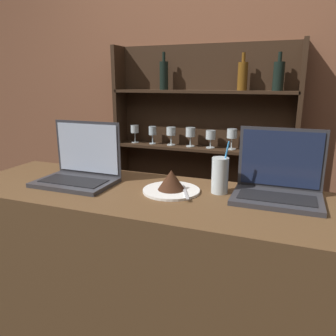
{
  "coord_description": "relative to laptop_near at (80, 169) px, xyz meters",
  "views": [
    {
      "loc": [
        0.49,
        -0.86,
        1.38
      ],
      "look_at": [
        0.06,
        0.28,
        1.05
      ],
      "focal_mm": 35.0,
      "sensor_mm": 36.0,
      "label": 1
    }
  ],
  "objects": [
    {
      "name": "back_wall",
      "position": [
        0.35,
        1.27,
        0.34
      ],
      "size": [
        7.0,
        0.06,
        2.7
      ],
      "color": "brown",
      "rests_on": "ground_plane"
    },
    {
      "name": "cake_plate",
      "position": [
        0.42,
        0.02,
        -0.03
      ],
      "size": [
        0.23,
        0.23,
        0.09
      ],
      "color": "white",
      "rests_on": "bar_counter"
    },
    {
      "name": "laptop_near",
      "position": [
        0.0,
        0.0,
        0.0
      ],
      "size": [
        0.33,
        0.22,
        0.26
      ],
      "color": "#333338",
      "rests_on": "bar_counter"
    },
    {
      "name": "laptop_far",
      "position": [
        0.81,
        0.09,
        0.0
      ],
      "size": [
        0.32,
        0.21,
        0.26
      ],
      "color": "#333338",
      "rests_on": "bar_counter"
    },
    {
      "name": "bar_counter",
      "position": [
        0.35,
        -0.02,
        -0.54
      ],
      "size": [
        1.65,
        0.52,
        0.95
      ],
      "color": "brown",
      "rests_on": "ground_plane"
    },
    {
      "name": "water_glass",
      "position": [
        0.6,
        0.07,
        0.01
      ],
      "size": [
        0.07,
        0.07,
        0.21
      ],
      "color": "silver",
      "rests_on": "bar_counter"
    },
    {
      "name": "back_shelf",
      "position": [
        0.23,
        1.19,
        -0.15
      ],
      "size": [
        1.34,
        0.18,
        1.63
      ],
      "color": "#332114",
      "rests_on": "ground_plane"
    }
  ]
}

